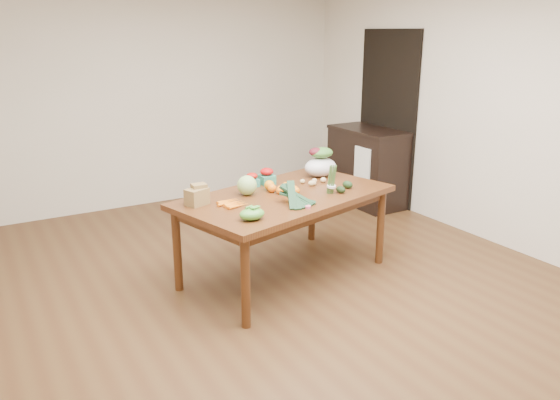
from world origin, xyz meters
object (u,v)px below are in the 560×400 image
kale_bunch (298,196)px  salad_bag (321,163)px  asparagus_bundle (332,179)px  dining_table (285,236)px  cabbage (247,185)px  cabinet (367,166)px  paper_bag (197,195)px  mandarin_cluster (288,188)px

kale_bunch → salad_bag: 0.94m
asparagus_bundle → salad_bag: bearing=50.3°
salad_bag → dining_table: bearing=-150.2°
salad_bag → kale_bunch: bearing=-135.1°
cabbage → salad_bag: size_ratio=0.52×
cabinet → kale_bunch: size_ratio=2.55×
dining_table → cabbage: cabbage is taller
dining_table → salad_bag: size_ratio=5.62×
paper_bag → mandarin_cluster: size_ratio=1.26×
paper_bag → cabbage: size_ratio=1.37×
kale_bunch → asparagus_bundle: 0.44m
dining_table → kale_bunch: size_ratio=4.53×
mandarin_cluster → salad_bag: 0.66m
asparagus_bundle → cabbage: bearing=138.1°
paper_bag → kale_bunch: (0.69, -0.42, -0.00)m
paper_bag → cabinet: bearing=24.1°
dining_table → cabinet: cabinet is taller
mandarin_cluster → salad_bag: (0.56, 0.33, 0.08)m
paper_bag → salad_bag: size_ratio=0.71×
mandarin_cluster → kale_bunch: size_ratio=0.45×
salad_bag → cabbage: bearing=-167.3°
dining_table → asparagus_bundle: asparagus_bundle is taller
dining_table → cabbage: size_ratio=10.88×
cabinet → asparagus_bundle: asparagus_bundle is taller
cabinet → salad_bag: salad_bag is taller
cabinet → asparagus_bundle: bearing=-137.2°
paper_bag → asparagus_bundle: asparagus_bundle is taller
cabinet → asparagus_bundle: (-1.63, -1.51, 0.40)m
paper_bag → mandarin_cluster: paper_bag is taller
cabinet → paper_bag: (-2.73, -1.22, 0.36)m
cabbage → kale_bunch: (0.22, -0.47, -0.00)m
asparagus_bundle → salad_bag: asparagus_bundle is taller
mandarin_cluster → salad_bag: size_ratio=0.56×
dining_table → asparagus_bundle: 0.64m
kale_bunch → asparagus_bundle: asparagus_bundle is taller
cabbage → mandarin_cluster: size_ratio=0.92×
dining_table → salad_bag: bearing=15.5°
dining_table → kale_bunch: kale_bunch is taller
paper_bag → mandarin_cluster: (0.79, -0.09, -0.03)m
cabinet → kale_bunch: (-2.04, -1.64, 0.36)m
dining_table → mandarin_cluster: bearing=3.7°
mandarin_cluster → cabbage: bearing=157.4°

